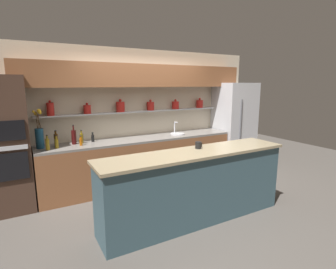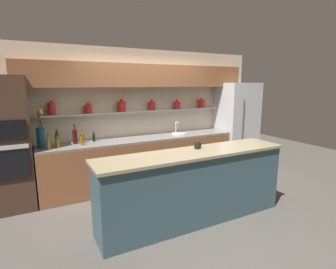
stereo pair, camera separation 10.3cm
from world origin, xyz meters
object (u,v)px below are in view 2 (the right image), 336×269
object	(u,v)px
bottle_oil_2	(83,138)
bottle_sauce_3	(94,137)
flower_vase	(41,134)
bottle_oil_1	(48,143)
bottle_spirit_4	(57,139)
bottle_oil_6	(58,143)
bottle_wine_0	(75,136)
sink_fixture	(178,133)
bottle_sauce_5	(82,141)
oven_tower	(9,144)
refrigerator	(236,126)
coffee_mug	(197,145)

from	to	relation	value
bottle_oil_2	bottle_sauce_3	bearing A→B (deg)	9.35
flower_vase	bottle_oil_2	distance (m)	0.67
bottle_oil_1	bottle_spirit_4	bearing A→B (deg)	49.80
flower_vase	bottle_oil_6	bearing A→B (deg)	-27.96
bottle_wine_0	bottle_spirit_4	distance (m)	0.30
sink_fixture	bottle_oil_2	distance (m)	1.89
flower_vase	bottle_wine_0	size ratio (longest dim) A/B	1.90
bottle_sauce_3	bottle_sauce_5	xyz separation A→B (m)	(-0.24, -0.20, 0.00)
oven_tower	bottle_spirit_4	world-z (taller)	oven_tower
oven_tower	refrigerator	bearing A→B (deg)	-0.47
oven_tower	bottle_oil_1	distance (m)	0.56
refrigerator	oven_tower	bearing A→B (deg)	179.53
bottle_wine_0	bottle_spirit_4	xyz separation A→B (m)	(-0.29, -0.06, -0.01)
bottle_oil_6	bottle_oil_1	bearing A→B (deg)	-153.61
sink_fixture	bottle_sauce_5	xyz separation A→B (m)	(-1.93, -0.08, 0.05)
bottle_oil_2	bottle_spirit_4	world-z (taller)	bottle_spirit_4
flower_vase	sink_fixture	bearing A→B (deg)	-0.96
oven_tower	coffee_mug	bearing A→B (deg)	-32.12
flower_vase	bottle_wine_0	distance (m)	0.54
oven_tower	bottle_wine_0	world-z (taller)	oven_tower
oven_tower	bottle_oil_6	xyz separation A→B (m)	(0.68, -0.07, -0.03)
flower_vase	bottle_oil_6	distance (m)	0.29
oven_tower	bottle_sauce_3	xyz separation A→B (m)	(1.30, 0.13, -0.04)
bottle_oil_1	bottle_wine_0	bearing A→B (deg)	28.18
bottle_spirit_4	coffee_mug	bearing A→B (deg)	-41.84
bottle_oil_1	bottle_oil_6	world-z (taller)	bottle_oil_1
bottle_spirit_4	sink_fixture	bearing A→B (deg)	-0.54
bottle_oil_1	bottle_spirit_4	world-z (taller)	bottle_spirit_4
sink_fixture	bottle_oil_1	xyz separation A→B (m)	(-2.44, -0.15, 0.08)
sink_fixture	flower_vase	bearing A→B (deg)	179.04
oven_tower	flower_vase	world-z (taller)	oven_tower
bottle_oil_2	coffee_mug	size ratio (longest dim) A/B	2.14
bottle_oil_2	coffee_mug	bearing A→B (deg)	-50.89
sink_fixture	bottle_sauce_3	distance (m)	1.69
flower_vase	coffee_mug	distance (m)	2.52
bottle_sauce_3	flower_vase	bearing A→B (deg)	-174.71
refrigerator	coffee_mug	xyz separation A→B (m)	(-2.07, -1.48, 0.09)
refrigerator	bottle_oil_2	xyz separation A→B (m)	(-3.38, 0.14, 0.03)
oven_tower	bottle_wine_0	xyz separation A→B (m)	(0.98, 0.10, 0.02)
oven_tower	sink_fixture	size ratio (longest dim) A/B	6.91
bottle_wine_0	bottle_oil_1	size ratio (longest dim) A/B	1.38
bottle_oil_2	bottle_sauce_5	size ratio (longest dim) A/B	1.37
sink_fixture	refrigerator	bearing A→B (deg)	-1.86
sink_fixture	bottle_spirit_4	size ratio (longest dim) A/B	1.09
refrigerator	bottle_sauce_3	distance (m)	3.19
refrigerator	bottle_oil_2	world-z (taller)	refrigerator
oven_tower	coffee_mug	size ratio (longest dim) A/B	18.84
flower_vase	sink_fixture	world-z (taller)	flower_vase
bottle_sauce_3	bottle_sauce_5	bearing A→B (deg)	-141.13
bottle_sauce_3	bottle_oil_1	bearing A→B (deg)	-160.43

